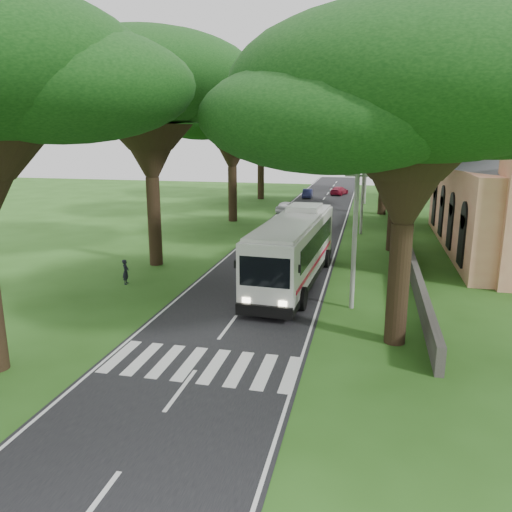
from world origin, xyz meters
name	(u,v)px	position (x,y,z in m)	size (l,w,h in m)	color
ground	(215,345)	(0.00, 0.00, 0.00)	(140.00, 140.00, 0.00)	#254D16
road	(298,233)	(0.00, 25.00, 0.01)	(8.00, 120.00, 0.04)	black
crosswalk	(200,365)	(0.00, -2.00, 0.00)	(8.00, 3.00, 0.01)	silver
property_wall	(403,233)	(9.00, 24.00, 0.60)	(0.35, 50.00, 1.20)	#383533
pole_near	(355,229)	(5.50, 6.00, 4.18)	(1.60, 0.24, 8.00)	gray
pole_mid	(363,187)	(5.50, 26.00, 4.18)	(1.60, 0.24, 8.00)	gray
pole_far	(366,171)	(5.50, 46.00, 4.18)	(1.60, 0.24, 8.00)	gray
tree_l_mida	(147,80)	(-8.00, 12.00, 12.05)	(13.98, 13.98, 15.17)	black
tree_l_midb	(232,109)	(-7.50, 30.00, 11.04)	(12.89, 12.89, 13.95)	black
tree_l_far	(261,118)	(-8.50, 48.00, 10.68)	(14.54, 14.54, 13.87)	black
tree_r_near	(412,89)	(7.50, 2.00, 10.46)	(14.23, 14.23, 13.58)	black
tree_r_mida	(402,100)	(8.00, 20.00, 11.10)	(13.89, 13.89, 14.18)	black
tree_r_midb	(388,102)	(7.50, 38.00, 11.99)	(15.14, 15.14, 15.31)	black
tree_r_far	(392,112)	(8.50, 56.00, 11.62)	(13.85, 13.85, 14.70)	black
coach_bus	(294,249)	(1.88, 9.70, 2.13)	(3.69, 13.53, 3.95)	silver
distant_car_a	(287,207)	(-3.00, 36.60, 0.68)	(1.53, 3.82, 1.30)	silver
distant_car_b	(307,193)	(-2.39, 50.56, 0.62)	(1.25, 3.57, 1.18)	navy
distant_car_c	(339,191)	(1.73, 54.89, 0.63)	(1.67, 4.12, 1.20)	maroon
pedestrian	(126,272)	(-7.85, 7.28, 0.76)	(0.55, 0.36, 1.52)	black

